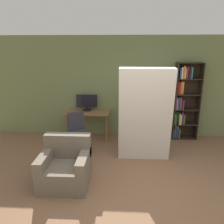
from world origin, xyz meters
The scene contains 8 objects.
ground_plane centered at (0.00, 0.00, 0.00)m, with size 16.00×16.00×0.00m, color brown.
wall_back centered at (0.00, 2.96, 1.35)m, with size 8.00×0.06×2.70m.
desk centered at (-1.26, 2.64, 0.63)m, with size 1.16×0.57×0.74m.
monitor centered at (-1.31, 2.79, 0.97)m, with size 0.57×0.24×0.44m.
office_chair centered at (-1.38, 1.89, 0.37)m, with size 0.60×0.60×0.92m.
bookshelf centered at (1.26, 2.80, 1.03)m, with size 0.65×0.33×2.04m.
mattress_near centered at (0.15, 1.53, 1.01)m, with size 1.11×0.39×2.02m.
armchair centered at (-1.34, 0.56, 0.32)m, with size 0.85×0.80×0.85m.
Camera 1 is at (-0.32, -2.90, 2.37)m, focal length 35.00 mm.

